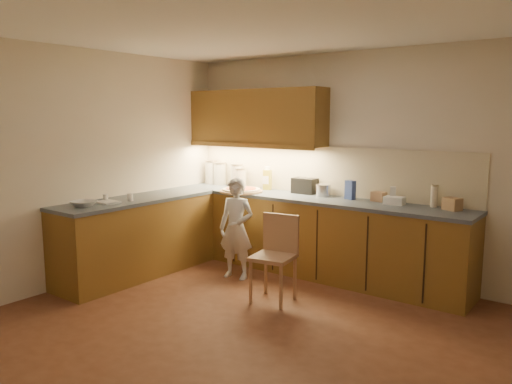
# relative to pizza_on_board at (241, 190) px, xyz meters

# --- Properties ---
(room) EXTENTS (4.54, 4.50, 2.62)m
(room) POSITION_rel_pizza_on_board_xyz_m (1.26, -1.51, 0.73)
(room) COLOR brown
(room) RESTS_ON ground
(l_counter) EXTENTS (3.77, 2.62, 0.92)m
(l_counter) POSITION_rel_pizza_on_board_xyz_m (0.34, -0.26, -0.48)
(l_counter) COLOR brown
(l_counter) RESTS_ON ground
(backsplash) EXTENTS (3.75, 0.02, 0.58)m
(backsplash) POSITION_rel_pizza_on_board_xyz_m (0.89, 0.48, 0.27)
(backsplash) COLOR beige
(backsplash) RESTS_ON l_counter
(upper_cabinets) EXTENTS (1.95, 0.36, 0.73)m
(upper_cabinets) POSITION_rel_pizza_on_board_xyz_m (-0.01, 0.32, 0.90)
(upper_cabinets) COLOR brown
(upper_cabinets) RESTS_ON ground
(pizza_on_board) EXTENTS (0.54, 0.54, 0.22)m
(pizza_on_board) POSITION_rel_pizza_on_board_xyz_m (0.00, 0.00, 0.00)
(pizza_on_board) COLOR tan
(pizza_on_board) RESTS_ON l_counter
(child) EXTENTS (0.47, 0.35, 1.17)m
(child) POSITION_rel_pizza_on_board_xyz_m (0.32, -0.49, -0.36)
(child) COLOR silver
(child) RESTS_ON ground
(wooden_chair) EXTENTS (0.45, 0.45, 0.87)m
(wooden_chair) POSITION_rel_pizza_on_board_xyz_m (1.08, -0.79, -0.44)
(wooden_chair) COLOR tan
(wooden_chair) RESTS_ON ground
(mixing_bowl) EXTENTS (0.29, 0.29, 0.06)m
(mixing_bowl) POSITION_rel_pizza_on_board_xyz_m (-0.69, -1.80, 0.01)
(mixing_bowl) COLOR silver
(mixing_bowl) RESTS_ON l_counter
(canister_a) EXTENTS (0.17, 0.17, 0.33)m
(canister_a) POSITION_rel_pizza_on_board_xyz_m (-0.83, 0.36, 0.14)
(canister_a) COLOR beige
(canister_a) RESTS_ON l_counter
(canister_b) EXTENTS (0.18, 0.18, 0.31)m
(canister_b) POSITION_rel_pizza_on_board_xyz_m (-0.69, 0.38, 0.13)
(canister_b) COLOR silver
(canister_b) RESTS_ON l_counter
(canister_c) EXTENTS (0.17, 0.17, 0.31)m
(canister_c) POSITION_rel_pizza_on_board_xyz_m (-0.35, 0.34, 0.13)
(canister_c) COLOR beige
(canister_c) RESTS_ON l_counter
(canister_d) EXTENTS (0.16, 0.16, 0.26)m
(canister_d) POSITION_rel_pizza_on_board_xyz_m (-0.28, 0.35, 0.11)
(canister_d) COLOR beige
(canister_d) RESTS_ON l_counter
(oil_jug) EXTENTS (0.12, 0.10, 0.30)m
(oil_jug) POSITION_rel_pizza_on_board_xyz_m (0.14, 0.37, 0.11)
(oil_jug) COLOR #AFA223
(oil_jug) RESTS_ON l_counter
(toaster) EXTENTS (0.30, 0.17, 0.20)m
(toaster) POSITION_rel_pizza_on_board_xyz_m (0.70, 0.38, 0.07)
(toaster) COLOR black
(toaster) RESTS_ON l_counter
(steel_pot) EXTENTS (0.19, 0.19, 0.14)m
(steel_pot) POSITION_rel_pizza_on_board_xyz_m (0.98, 0.34, 0.05)
(steel_pot) COLOR silver
(steel_pot) RESTS_ON l_counter
(blue_box) EXTENTS (0.12, 0.10, 0.22)m
(blue_box) POSITION_rel_pizza_on_board_xyz_m (1.34, 0.32, 0.08)
(blue_box) COLOR #344B9D
(blue_box) RESTS_ON l_counter
(card_box_a) EXTENTS (0.17, 0.13, 0.11)m
(card_box_a) POSITION_rel_pizza_on_board_xyz_m (1.66, 0.38, 0.03)
(card_box_a) COLOR tan
(card_box_a) RESTS_ON l_counter
(white_bottle) EXTENTS (0.08, 0.08, 0.18)m
(white_bottle) POSITION_rel_pizza_on_board_xyz_m (1.83, 0.37, 0.07)
(white_bottle) COLOR silver
(white_bottle) RESTS_ON l_counter
(flat_pack) EXTENTS (0.21, 0.15, 0.08)m
(flat_pack) POSITION_rel_pizza_on_board_xyz_m (1.87, 0.31, 0.02)
(flat_pack) COLOR white
(flat_pack) RESTS_ON l_counter
(tall_jar) EXTENTS (0.08, 0.08, 0.24)m
(tall_jar) POSITION_rel_pizza_on_board_xyz_m (2.27, 0.39, 0.10)
(tall_jar) COLOR silver
(tall_jar) RESTS_ON l_counter
(card_box_b) EXTENTS (0.20, 0.18, 0.13)m
(card_box_b) POSITION_rel_pizza_on_board_xyz_m (2.47, 0.33, 0.04)
(card_box_b) COLOR tan
(card_box_b) RESTS_ON l_counter
(dough_cloth) EXTENTS (0.26, 0.21, 0.02)m
(dough_cloth) POSITION_rel_pizza_on_board_xyz_m (-0.67, -1.51, -0.02)
(dough_cloth) COLOR silver
(dough_cloth) RESTS_ON l_counter
(spice_jar_a) EXTENTS (0.06, 0.06, 0.08)m
(spice_jar_a) POSITION_rel_pizza_on_board_xyz_m (-0.81, -1.43, 0.01)
(spice_jar_a) COLOR white
(spice_jar_a) RESTS_ON l_counter
(spice_jar_b) EXTENTS (0.08, 0.08, 0.09)m
(spice_jar_b) POSITION_rel_pizza_on_board_xyz_m (-0.58, -1.27, 0.02)
(spice_jar_b) COLOR white
(spice_jar_b) RESTS_ON l_counter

